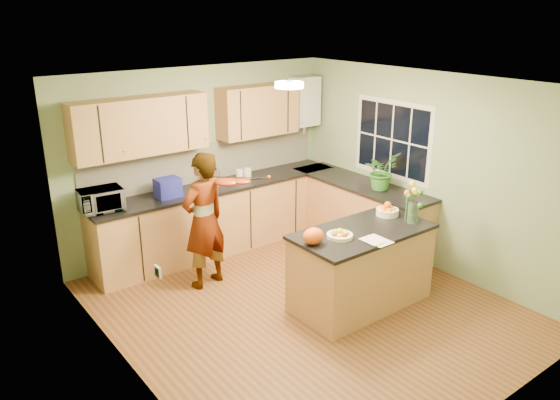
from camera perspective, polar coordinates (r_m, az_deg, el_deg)
floor at (r=6.32m, az=2.56°, el=-11.09°), size 4.50×4.50×0.00m
ceiling at (r=5.49m, az=2.95°, el=12.00°), size 4.00×4.50×0.02m
wall_back at (r=7.56m, az=-8.30°, el=4.24°), size 4.00×0.02×2.50m
wall_front at (r=4.45m, az=21.86°, el=-8.17°), size 4.00×0.02×2.50m
wall_left at (r=4.84m, az=-15.82°, el=-5.24°), size 0.02×4.50×2.50m
wall_right at (r=7.18m, az=15.09°, el=2.93°), size 0.02×4.50×2.50m
back_counter at (r=7.61m, az=-6.24°, el=-1.77°), size 3.64×0.62×0.94m
right_counter at (r=7.73m, az=8.27°, el=-1.50°), size 0.62×2.24×0.94m
splashback at (r=7.61m, az=-7.57°, el=3.98°), size 3.60×0.02×0.52m
upper_cabinets at (r=7.20m, az=-9.08°, el=8.34°), size 3.20×0.34×0.70m
boiler at (r=8.24m, az=2.54°, el=10.28°), size 0.40×0.30×0.86m
window_right at (r=7.46m, az=11.64°, el=6.21°), size 0.01×1.30×1.05m
light_switch at (r=4.32m, az=-12.65°, el=-7.33°), size 0.02×0.09×0.09m
ceiling_lamp at (r=5.72m, az=0.97°, el=11.94°), size 0.30×0.30×0.07m
peninsula_island at (r=6.23m, az=8.47°, el=-6.98°), size 1.60×0.82×0.91m
fruit_dish at (r=5.80m, az=6.27°, el=-3.57°), size 0.28×0.28×0.10m
orange_bowl at (r=6.49m, az=11.16°, el=-1.02°), size 0.26×0.26×0.15m
flower_vase at (r=6.24m, az=13.88°, el=0.68°), size 0.28×0.28×0.52m
orange_bag at (r=5.61m, az=3.50°, el=-3.78°), size 0.29×0.27×0.17m
papers at (r=5.78m, az=10.11°, el=-4.18°), size 0.22×0.29×0.01m
violinist at (r=6.51m, az=-7.94°, el=-2.16°), size 0.67×0.51×1.66m
violin at (r=6.26m, az=-5.56°, el=1.90°), size 0.70×0.60×0.17m
microwave at (r=6.74m, az=-18.23°, el=-0.01°), size 0.52×0.37×0.27m
blue_box at (r=7.04m, az=-11.64°, el=1.28°), size 0.31×0.23×0.24m
kettle at (r=7.36m, az=-6.92°, el=2.41°), size 0.17×0.17×0.32m
jar_cream at (r=7.58m, az=-4.24°, el=2.62°), size 0.12×0.12×0.16m
jar_white at (r=7.62m, az=-3.41°, el=2.73°), size 0.13×0.13×0.16m
potted_plant at (r=7.27m, az=10.53°, el=3.00°), size 0.49×0.44×0.50m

